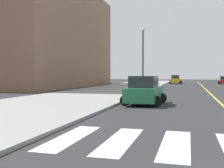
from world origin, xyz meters
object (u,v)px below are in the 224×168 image
object	(u,v)px
car_green_third	(144,91)
street_lamp	(143,54)
car_red_nearest	(224,80)
car_yellow_second	(176,80)

from	to	relation	value
car_green_third	street_lamp	xyz separation A→B (m)	(-2.65, 15.60, 3.88)
car_red_nearest	car_green_third	xyz separation A→B (m)	(-10.40, -44.51, 0.18)
car_yellow_second	car_green_third	xyz separation A→B (m)	(-0.18, -44.08, 0.06)
car_red_nearest	car_green_third	distance (m)	45.71
car_green_third	car_red_nearest	bearing A→B (deg)	78.75
car_yellow_second	car_green_third	bearing A→B (deg)	-89.59
car_red_nearest	car_green_third	size ratio (longest dim) A/B	0.82
car_yellow_second	car_green_third	size ratio (longest dim) A/B	0.93
street_lamp	car_red_nearest	bearing A→B (deg)	65.72
car_yellow_second	street_lamp	bearing A→B (deg)	-95.03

